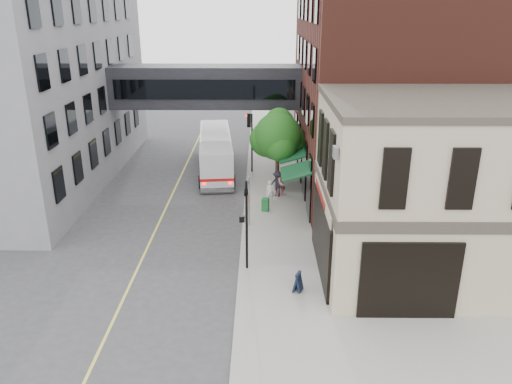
{
  "coord_description": "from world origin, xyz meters",
  "views": [
    {
      "loc": [
        1.03,
        -19.48,
        12.15
      ],
      "look_at": [
        0.83,
        3.5,
        3.54
      ],
      "focal_mm": 35.0,
      "sensor_mm": 36.0,
      "label": 1
    }
  ],
  "objects_px": {
    "pedestrian_c": "(278,184)",
    "newspaper_box": "(265,205)",
    "bus": "(216,151)",
    "pedestrian_b": "(283,183)",
    "pedestrian_a": "(270,192)",
    "sandwich_board": "(298,282)"
  },
  "relations": [
    {
      "from": "pedestrian_a",
      "to": "pedestrian_b",
      "type": "bearing_deg",
      "value": 47.41
    },
    {
      "from": "pedestrian_b",
      "to": "pedestrian_c",
      "type": "distance_m",
      "value": 0.35
    },
    {
      "from": "pedestrian_a",
      "to": "newspaper_box",
      "type": "relative_size",
      "value": 1.85
    },
    {
      "from": "bus",
      "to": "sandwich_board",
      "type": "xyz_separation_m",
      "value": [
        5.16,
        -17.71,
        -0.99
      ]
    },
    {
      "from": "pedestrian_c",
      "to": "newspaper_box",
      "type": "height_order",
      "value": "pedestrian_c"
    },
    {
      "from": "bus",
      "to": "pedestrian_c",
      "type": "relative_size",
      "value": 6.09
    },
    {
      "from": "bus",
      "to": "pedestrian_c",
      "type": "distance_m",
      "value": 7.48
    },
    {
      "from": "pedestrian_c",
      "to": "sandwich_board",
      "type": "bearing_deg",
      "value": -59.33
    },
    {
      "from": "pedestrian_b",
      "to": "newspaper_box",
      "type": "height_order",
      "value": "pedestrian_b"
    },
    {
      "from": "pedestrian_c",
      "to": "bus",
      "type": "bearing_deg",
      "value": 156.29
    },
    {
      "from": "pedestrian_a",
      "to": "pedestrian_b",
      "type": "height_order",
      "value": "pedestrian_b"
    },
    {
      "from": "pedestrian_c",
      "to": "sandwich_board",
      "type": "relative_size",
      "value": 1.94
    },
    {
      "from": "newspaper_box",
      "to": "sandwich_board",
      "type": "height_order",
      "value": "sandwich_board"
    },
    {
      "from": "pedestrian_a",
      "to": "pedestrian_c",
      "type": "bearing_deg",
      "value": 58.63
    },
    {
      "from": "pedestrian_c",
      "to": "sandwich_board",
      "type": "distance_m",
      "value": 11.87
    },
    {
      "from": "pedestrian_c",
      "to": "newspaper_box",
      "type": "xyz_separation_m",
      "value": [
        -0.83,
        -2.56,
        -0.47
      ]
    },
    {
      "from": "bus",
      "to": "pedestrian_c",
      "type": "bearing_deg",
      "value": -51.76
    },
    {
      "from": "pedestrian_b",
      "to": "pedestrian_c",
      "type": "bearing_deg",
      "value": 159.07
    },
    {
      "from": "pedestrian_b",
      "to": "newspaper_box",
      "type": "distance_m",
      "value": 2.9
    },
    {
      "from": "bus",
      "to": "pedestrian_b",
      "type": "xyz_separation_m",
      "value": [
        4.96,
        -5.82,
        -0.5
      ]
    },
    {
      "from": "pedestrian_b",
      "to": "sandwich_board",
      "type": "height_order",
      "value": "pedestrian_b"
    },
    {
      "from": "newspaper_box",
      "to": "sandwich_board",
      "type": "bearing_deg",
      "value": -67.53
    }
  ]
}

